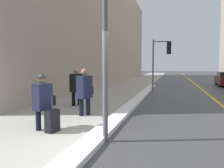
{
  "coord_description": "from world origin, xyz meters",
  "views": [
    {
      "loc": [
        1.86,
        -4.11,
        1.73
      ],
      "look_at": [
        -0.4,
        4.0,
        1.05
      ],
      "focal_mm": 35.0,
      "sensor_mm": 36.0,
      "label": 1
    }
  ],
  "objects_px": {
    "pedestrian_nearside": "(85,90)",
    "rolling_suitcase": "(52,121)",
    "pedestrian_in_fedora": "(43,99)",
    "pedestrian_with_shoulder_bag": "(76,85)",
    "traffic_light_near": "(163,54)"
  },
  "relations": [
    {
      "from": "pedestrian_in_fedora",
      "to": "pedestrian_with_shoulder_bag",
      "type": "xyz_separation_m",
      "value": [
        -0.68,
        3.6,
        0.07
      ]
    },
    {
      "from": "pedestrian_nearside",
      "to": "pedestrian_with_shoulder_bag",
      "type": "relative_size",
      "value": 0.99
    },
    {
      "from": "pedestrian_in_fedora",
      "to": "rolling_suitcase",
      "type": "height_order",
      "value": "pedestrian_in_fedora"
    },
    {
      "from": "pedestrian_with_shoulder_bag",
      "to": "rolling_suitcase",
      "type": "bearing_deg",
      "value": 28.7
    },
    {
      "from": "pedestrian_in_fedora",
      "to": "pedestrian_nearside",
      "type": "relative_size",
      "value": 0.95
    },
    {
      "from": "pedestrian_nearside",
      "to": "rolling_suitcase",
      "type": "bearing_deg",
      "value": 11.64
    },
    {
      "from": "traffic_light_near",
      "to": "pedestrian_in_fedora",
      "type": "height_order",
      "value": "traffic_light_near"
    },
    {
      "from": "pedestrian_nearside",
      "to": "rolling_suitcase",
      "type": "relative_size",
      "value": 1.75
    },
    {
      "from": "pedestrian_in_fedora",
      "to": "pedestrian_with_shoulder_bag",
      "type": "bearing_deg",
      "value": -156.03
    },
    {
      "from": "pedestrian_in_fedora",
      "to": "pedestrian_with_shoulder_bag",
      "type": "distance_m",
      "value": 3.67
    },
    {
      "from": "traffic_light_near",
      "to": "pedestrian_nearside",
      "type": "bearing_deg",
      "value": -110.72
    },
    {
      "from": "pedestrian_nearside",
      "to": "rolling_suitcase",
      "type": "xyz_separation_m",
      "value": [
        -0.06,
        -2.07,
        -0.62
      ]
    },
    {
      "from": "pedestrian_in_fedora",
      "to": "rolling_suitcase",
      "type": "relative_size",
      "value": 1.66
    },
    {
      "from": "pedestrian_nearside",
      "to": "pedestrian_with_shoulder_bag",
      "type": "height_order",
      "value": "pedestrian_with_shoulder_bag"
    },
    {
      "from": "pedestrian_in_fedora",
      "to": "rolling_suitcase",
      "type": "distance_m",
      "value": 0.67
    }
  ]
}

